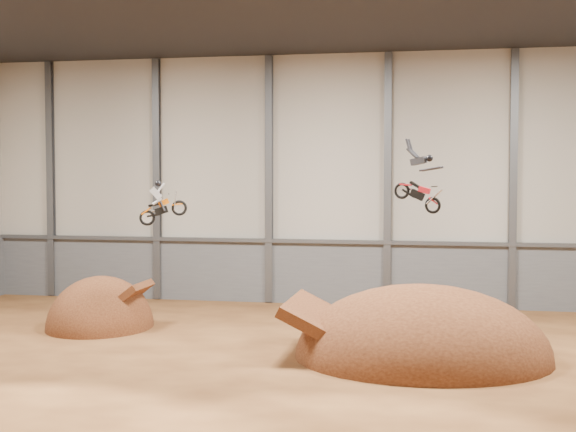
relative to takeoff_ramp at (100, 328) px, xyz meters
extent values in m
plane|color=#4E2C15|center=(9.66, -5.99, 0.00)|extent=(40.00, 40.00, 0.00)
cube|color=#AAA396|center=(9.66, 9.01, 7.00)|extent=(40.00, 0.10, 14.00)
cube|color=#57595F|center=(9.66, 8.91, 1.75)|extent=(39.80, 0.18, 3.50)
cube|color=#47494F|center=(9.66, 8.76, 3.55)|extent=(39.80, 0.35, 0.20)
cube|color=#47494F|center=(-7.01, 8.81, 7.00)|extent=(0.40, 0.36, 13.90)
cube|color=#47494F|center=(-0.34, 8.81, 7.00)|extent=(0.40, 0.36, 13.90)
cube|color=#47494F|center=(6.32, 8.81, 7.00)|extent=(0.40, 0.36, 13.90)
cube|color=#47494F|center=(12.99, 8.81, 7.00)|extent=(0.40, 0.36, 13.90)
cube|color=#47494F|center=(19.66, 8.81, 7.00)|extent=(0.40, 0.36, 13.90)
ellipsoid|color=#3D1D0F|center=(0.00, 0.00, 0.00)|extent=(4.93, 5.69, 4.93)
ellipsoid|color=#3D1D0F|center=(15.21, -3.53, 0.00)|extent=(10.15, 8.98, 5.86)
camera|label=1|loc=(15.95, -35.44, 7.31)|focal=50.00mm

